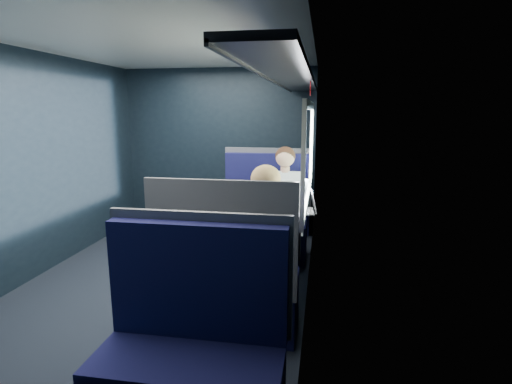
% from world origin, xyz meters
% --- Properties ---
extents(ground, '(2.80, 4.20, 0.01)m').
position_xyz_m(ground, '(0.00, 0.00, -0.01)').
color(ground, black).
extents(room_shell, '(3.00, 4.40, 2.40)m').
position_xyz_m(room_shell, '(0.02, 0.00, 1.48)').
color(room_shell, black).
rests_on(room_shell, ground).
extents(table, '(0.62, 1.00, 0.74)m').
position_xyz_m(table, '(1.03, 0.00, 0.66)').
color(table, '#54565E').
rests_on(table, ground).
extents(seat_bay_near, '(1.04, 0.62, 1.26)m').
position_xyz_m(seat_bay_near, '(0.84, 0.87, 0.42)').
color(seat_bay_near, '#0C0C37').
rests_on(seat_bay_near, ground).
extents(seat_bay_far, '(1.04, 0.62, 1.26)m').
position_xyz_m(seat_bay_far, '(0.85, -0.87, 0.41)').
color(seat_bay_far, '#0C0C37').
rests_on(seat_bay_far, ground).
extents(seat_row_front, '(1.04, 0.51, 1.16)m').
position_xyz_m(seat_row_front, '(0.85, 1.80, 0.41)').
color(seat_row_front, '#0C0C37').
rests_on(seat_row_front, ground).
extents(seat_row_back, '(1.04, 0.51, 1.16)m').
position_xyz_m(seat_row_back, '(0.85, -1.80, 0.41)').
color(seat_row_back, '#0C0C37').
rests_on(seat_row_back, ground).
extents(man, '(0.53, 0.56, 1.32)m').
position_xyz_m(man, '(1.10, 0.70, 0.72)').
color(man, black).
rests_on(man, ground).
extents(woman, '(0.53, 0.56, 1.32)m').
position_xyz_m(woman, '(1.10, -0.71, 0.73)').
color(woman, black).
rests_on(woman, ground).
extents(papers, '(0.67, 0.90, 0.01)m').
position_xyz_m(papers, '(1.03, -0.11, 0.74)').
color(papers, white).
rests_on(papers, table).
extents(laptop, '(0.24, 0.31, 0.22)m').
position_xyz_m(laptop, '(1.38, 0.14, 0.80)').
color(laptop, silver).
rests_on(laptop, table).
extents(bottle_small, '(0.06, 0.06, 0.21)m').
position_xyz_m(bottle_small, '(1.20, 0.21, 0.83)').
color(bottle_small, silver).
rests_on(bottle_small, table).
extents(cup, '(0.06, 0.06, 0.08)m').
position_xyz_m(cup, '(1.33, 0.36, 0.78)').
color(cup, white).
rests_on(cup, table).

